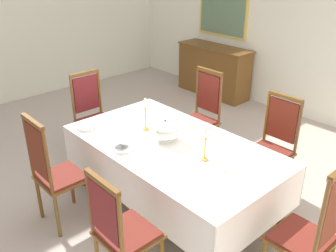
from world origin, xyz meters
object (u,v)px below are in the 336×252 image
Objects in this scene: chair_south_a at (54,171)px; bowl_near_left at (122,148)px; bowl_far_left at (85,126)px; chair_north_b at (273,144)px; dining_table at (173,150)px; spoon_primary at (116,144)px; spoon_secondary at (199,124)px; chair_south_b at (121,230)px; candlestick_east at (205,147)px; bowl_near_right at (204,126)px; sideboard at (214,70)px; chair_head_east at (312,231)px; chair_head_west at (93,114)px; candlestick_west at (146,117)px; soup_tureen at (165,130)px; chair_north_a at (201,114)px.

bowl_near_left is (0.33, 0.56, 0.17)m from chair_south_a.
bowl_far_left is at bearing 121.19° from chair_south_a.
chair_south_a is 1.05× the size of chair_north_b.
spoon_primary is at bearing -129.70° from dining_table.
chair_south_b is at bearing -57.83° from spoon_secondary.
candlestick_east is (-0.08, -1.01, 0.30)m from chair_north_b.
bowl_near_right is 0.83× the size of spoon_primary.
spoon_secondary is 3.03m from sideboard.
bowl_near_right is at bearing 110.22° from chair_south_b.
candlestick_east is at bearing -33.40° from spoon_secondary.
chair_head_east is 0.85× the size of sideboard.
bowl_near_left is at bearing -27.06° from spoon_primary.
chair_head_west is (-0.94, 1.01, -0.02)m from chair_south_a.
candlestick_west is at bearing -127.55° from bowl_near_right.
chair_head_east reaches higher than dining_table.
chair_south_a is at bearing -113.85° from soup_tureen.
spoon_secondary is (0.42, 1.53, 0.16)m from chair_south_a.
chair_south_b is 2.01m from chair_north_b.
chair_south_b is 1.05m from spoon_primary.
chair_head_east is at bearing 0.00° from soup_tureen.
candlestick_west is 2.06× the size of spoon_primary.
chair_north_a reaches higher than soup_tureen.
sideboard reaches higher than bowl_near_right.
candlestick_west is 0.25× the size of sideboard.
chair_north_a is 4.06× the size of soup_tureen.
chair_north_b is 1.65m from bowl_near_left.
chair_south_b is 0.75× the size of sideboard.
soup_tureen is at bearing 113.87° from chair_north_a.
chair_south_b is at bearing 0.30° from chair_south_a.
soup_tureen is (0.45, 1.01, 0.26)m from chair_south_a.
chair_north_b is 1.21m from soup_tureen.
chair_head_west is at bearing 90.00° from chair_head_east.
candlestick_west is (-0.93, -1.01, 0.31)m from chair_north_b.
chair_north_b is at bearing 44.69° from chair_head_east.
bowl_near_left is at bearing -101.05° from bowl_near_right.
soup_tureen reaches higher than bowl_near_left.
bowl_near_left is 0.12× the size of sideboard.
dining_table is 0.48m from candlestick_west.
chair_north_a is 1.38m from chair_head_west.
chair_head_east is at bearing 153.90° from chair_north_a.
bowl_near_left is (-0.12, -0.45, -0.09)m from soup_tureen.
chair_north_a is 2.37m from sideboard.
bowl_near_left is at bearing -145.14° from candlestick_east.
sideboard is at bearing 108.30° from bowl_far_left.
chair_head_east reaches higher than chair_south_b.
sideboard is (-2.42, 2.89, -0.42)m from candlestick_east.
chair_head_east is at bearing 26.12° from chair_south_a.
chair_head_east reaches higher than bowl_far_left.
candlestick_west is at bearing 180.00° from candlestick_east.
chair_head_west reaches higher than candlestick_west.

